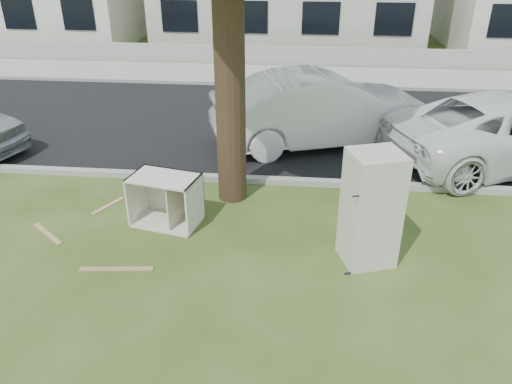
# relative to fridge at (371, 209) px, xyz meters

# --- Properties ---
(ground) EXTENTS (120.00, 120.00, 0.00)m
(ground) POSITION_rel_fridge_xyz_m (-1.95, 0.03, -0.90)
(ground) COLOR #2E4217
(road) EXTENTS (120.00, 7.00, 0.01)m
(road) POSITION_rel_fridge_xyz_m (-1.95, 6.03, -0.89)
(road) COLOR black
(road) RESTS_ON ground
(kerb_near) EXTENTS (120.00, 0.18, 0.12)m
(kerb_near) POSITION_rel_fridge_xyz_m (-1.95, 2.48, -0.90)
(kerb_near) COLOR gray
(kerb_near) RESTS_ON ground
(kerb_far) EXTENTS (120.00, 0.18, 0.12)m
(kerb_far) POSITION_rel_fridge_xyz_m (-1.95, 9.58, -0.90)
(kerb_far) COLOR gray
(kerb_far) RESTS_ON ground
(sidewalk) EXTENTS (120.00, 2.80, 0.01)m
(sidewalk) POSITION_rel_fridge_xyz_m (-1.95, 11.03, -0.89)
(sidewalk) COLOR gray
(sidewalk) RESTS_ON ground
(low_wall) EXTENTS (120.00, 0.15, 0.70)m
(low_wall) POSITION_rel_fridge_xyz_m (-1.95, 12.63, -0.55)
(low_wall) COLOR gray
(low_wall) RESTS_ON ground
(fridge) EXTENTS (0.91, 0.88, 1.79)m
(fridge) POSITION_rel_fridge_xyz_m (0.00, 0.00, 0.00)
(fridge) COLOR #B2ABA1
(fridge) RESTS_ON ground
(cabinet) EXTENTS (1.27, 0.94, 0.89)m
(cabinet) POSITION_rel_fridge_xyz_m (-3.36, 0.77, -0.45)
(cabinet) COLOR beige
(cabinet) RESTS_ON ground
(plank_a) EXTENTS (1.12, 0.22, 0.02)m
(plank_a) POSITION_rel_fridge_xyz_m (-3.78, -0.67, -0.89)
(plank_a) COLOR #9D7C4C
(plank_a) RESTS_ON ground
(plank_b) EXTENTS (0.76, 0.64, 0.02)m
(plank_b) POSITION_rel_fridge_xyz_m (-5.28, 0.18, -0.89)
(plank_b) COLOR #A38655
(plank_b) RESTS_ON ground
(plank_c) EXTENTS (0.42, 0.69, 0.02)m
(plank_c) POSITION_rel_fridge_xyz_m (-4.61, 1.23, -0.89)
(plank_c) COLOR tan
(plank_c) RESTS_ON ground
(car_center) EXTENTS (5.43, 3.39, 1.69)m
(car_center) POSITION_rel_fridge_xyz_m (-0.64, 4.77, -0.05)
(car_center) COLOR silver
(car_center) RESTS_ON ground
(car_right) EXTENTS (5.92, 4.18, 1.50)m
(car_right) POSITION_rel_fridge_xyz_m (3.43, 4.04, -0.15)
(car_right) COLOR white
(car_right) RESTS_ON ground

